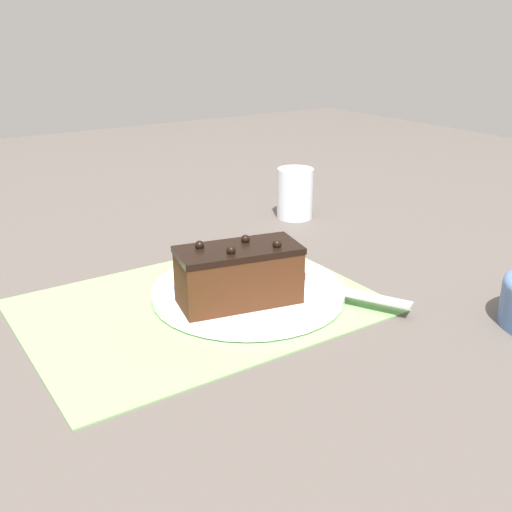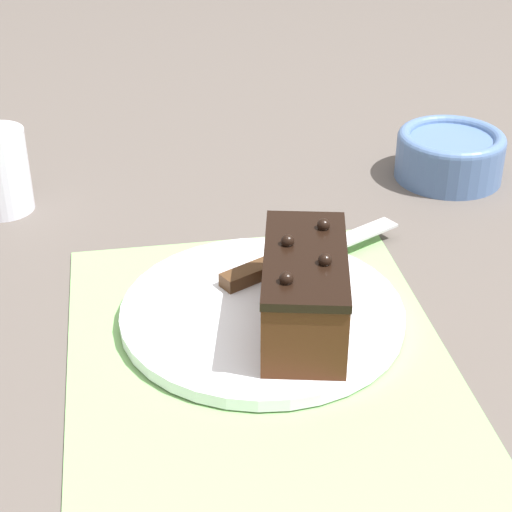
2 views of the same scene
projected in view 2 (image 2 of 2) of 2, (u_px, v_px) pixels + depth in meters
name	position (u px, v px, depth m)	size (l,w,h in m)	color
ground_plane	(262.00, 369.00, 0.76)	(3.00, 3.00, 0.00)	#544C47
placemat_woven	(262.00, 367.00, 0.76)	(0.46, 0.34, 0.00)	#7AB266
cake_plate	(262.00, 313.00, 0.81)	(0.27, 0.27, 0.01)	white
chocolate_cake	(305.00, 290.00, 0.76)	(0.17, 0.11, 0.09)	#472614
serving_knife	(284.00, 262.00, 0.87)	(0.12, 0.21, 0.01)	#472D19
small_bowl	(450.00, 154.00, 1.08)	(0.13, 0.13, 0.06)	#4C6B9E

